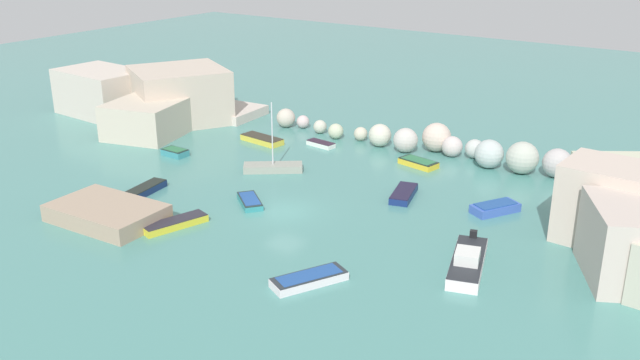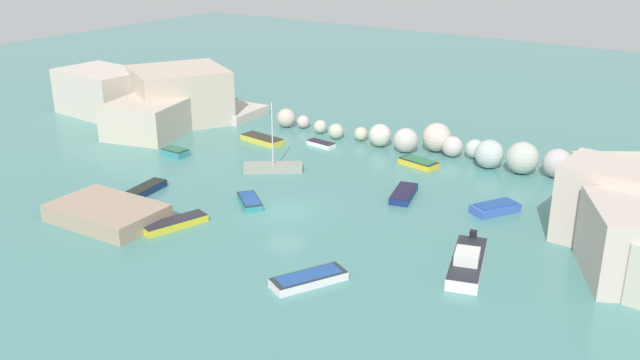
{
  "view_description": "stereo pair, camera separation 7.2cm",
  "coord_description": "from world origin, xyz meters",
  "px_view_note": "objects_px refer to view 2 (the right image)",
  "views": [
    {
      "loc": [
        27.36,
        -35.63,
        19.18
      ],
      "look_at": [
        0.0,
        4.34,
        1.0
      ],
      "focal_mm": 39.23,
      "sensor_mm": 36.0,
      "label": 1
    },
    {
      "loc": [
        27.42,
        -35.59,
        19.18
      ],
      "look_at": [
        0.0,
        4.34,
        1.0
      ],
      "focal_mm": 39.23,
      "sensor_mm": 36.0,
      "label": 2
    }
  ],
  "objects_px": {
    "moored_boat_1": "(175,152)",
    "moored_boat_5": "(495,208)",
    "moored_boat_4": "(144,190)",
    "moored_boat_9": "(250,201)",
    "moored_boat_0": "(404,194)",
    "moored_boat_7": "(273,167)",
    "moored_boat_2": "(309,279)",
    "stone_dock": "(107,213)",
    "moored_boat_3": "(467,262)",
    "moored_boat_6": "(262,139)",
    "moored_boat_11": "(321,144)",
    "moored_boat_10": "(418,163)",
    "moored_boat_8": "(175,223)"
  },
  "relations": [
    {
      "from": "moored_boat_1",
      "to": "moored_boat_5",
      "type": "bearing_deg",
      "value": -170.95
    },
    {
      "from": "moored_boat_4",
      "to": "moored_boat_5",
      "type": "xyz_separation_m",
      "value": [
        22.82,
        11.42,
        0.05
      ]
    },
    {
      "from": "moored_boat_5",
      "to": "moored_boat_9",
      "type": "distance_m",
      "value": 17.27
    },
    {
      "from": "moored_boat_0",
      "to": "moored_boat_7",
      "type": "bearing_deg",
      "value": 79.57
    },
    {
      "from": "moored_boat_9",
      "to": "moored_boat_0",
      "type": "bearing_deg",
      "value": -100.45
    },
    {
      "from": "moored_boat_2",
      "to": "moored_boat_5",
      "type": "xyz_separation_m",
      "value": [
        4.83,
        15.59,
        0.03
      ]
    },
    {
      "from": "stone_dock",
      "to": "moored_boat_3",
      "type": "xyz_separation_m",
      "value": [
        22.82,
        7.26,
        -0.11
      ]
    },
    {
      "from": "moored_boat_6",
      "to": "moored_boat_9",
      "type": "distance_m",
      "value": 14.71
    },
    {
      "from": "moored_boat_7",
      "to": "moored_boat_11",
      "type": "height_order",
      "value": "moored_boat_7"
    },
    {
      "from": "stone_dock",
      "to": "moored_boat_2",
      "type": "relative_size",
      "value": 1.65
    },
    {
      "from": "moored_boat_1",
      "to": "moored_boat_7",
      "type": "xyz_separation_m",
      "value": [
        9.39,
        1.68,
        0.02
      ]
    },
    {
      "from": "moored_boat_10",
      "to": "moored_boat_2",
      "type": "bearing_deg",
      "value": 112.12
    },
    {
      "from": "stone_dock",
      "to": "moored_boat_3",
      "type": "distance_m",
      "value": 23.95
    },
    {
      "from": "moored_boat_1",
      "to": "moored_boat_2",
      "type": "relative_size",
      "value": 0.49
    },
    {
      "from": "moored_boat_4",
      "to": "moored_boat_9",
      "type": "distance_m",
      "value": 8.32
    },
    {
      "from": "moored_boat_5",
      "to": "moored_boat_9",
      "type": "bearing_deg",
      "value": -30.48
    },
    {
      "from": "moored_boat_1",
      "to": "moored_boat_3",
      "type": "relative_size",
      "value": 0.36
    },
    {
      "from": "moored_boat_0",
      "to": "moored_boat_7",
      "type": "height_order",
      "value": "moored_boat_7"
    },
    {
      "from": "moored_boat_4",
      "to": "moored_boat_11",
      "type": "bearing_deg",
      "value": 156.76
    },
    {
      "from": "moored_boat_1",
      "to": "moored_boat_10",
      "type": "distance_m",
      "value": 20.79
    },
    {
      "from": "moored_boat_7",
      "to": "moored_boat_8",
      "type": "bearing_deg",
      "value": 59.57
    },
    {
      "from": "moored_boat_3",
      "to": "moored_boat_10",
      "type": "distance_m",
      "value": 18.14
    },
    {
      "from": "stone_dock",
      "to": "moored_boat_4",
      "type": "distance_m",
      "value": 5.15
    },
    {
      "from": "moored_boat_3",
      "to": "moored_boat_11",
      "type": "distance_m",
      "value": 24.93
    },
    {
      "from": "moored_boat_3",
      "to": "moored_boat_0",
      "type": "bearing_deg",
      "value": -150.23
    },
    {
      "from": "stone_dock",
      "to": "moored_boat_8",
      "type": "xyz_separation_m",
      "value": [
        4.46,
        1.88,
        -0.33
      ]
    },
    {
      "from": "moored_boat_9",
      "to": "moored_boat_10",
      "type": "height_order",
      "value": "moored_boat_10"
    },
    {
      "from": "moored_boat_4",
      "to": "moored_boat_6",
      "type": "relative_size",
      "value": 0.98
    },
    {
      "from": "moored_boat_4",
      "to": "moored_boat_6",
      "type": "distance_m",
      "value": 14.92
    },
    {
      "from": "moored_boat_11",
      "to": "moored_boat_6",
      "type": "bearing_deg",
      "value": 29.02
    },
    {
      "from": "moored_boat_11",
      "to": "moored_boat_4",
      "type": "bearing_deg",
      "value": 82.49
    },
    {
      "from": "moored_boat_8",
      "to": "moored_boat_7",
      "type": "bearing_deg",
      "value": -156.95
    },
    {
      "from": "moored_boat_7",
      "to": "moored_boat_11",
      "type": "relative_size",
      "value": 2.07
    },
    {
      "from": "moored_boat_1",
      "to": "moored_boat_5",
      "type": "distance_m",
      "value": 27.61
    },
    {
      "from": "moored_boat_7",
      "to": "moored_boat_5",
      "type": "bearing_deg",
      "value": 149.64
    },
    {
      "from": "moored_boat_3",
      "to": "moored_boat_6",
      "type": "distance_m",
      "value": 28.24
    },
    {
      "from": "stone_dock",
      "to": "moored_boat_4",
      "type": "relative_size",
      "value": 1.75
    },
    {
      "from": "moored_boat_7",
      "to": "moored_boat_10",
      "type": "xyz_separation_m",
      "value": [
        9.13,
        7.77,
        -0.05
      ]
    },
    {
      "from": "moored_boat_2",
      "to": "moored_boat_1",
      "type": "bearing_deg",
      "value": 89.05
    },
    {
      "from": "moored_boat_3",
      "to": "stone_dock",
      "type": "bearing_deg",
      "value": -89.27
    },
    {
      "from": "moored_boat_2",
      "to": "moored_boat_11",
      "type": "distance_m",
      "value": 25.15
    },
    {
      "from": "moored_boat_7",
      "to": "moored_boat_8",
      "type": "xyz_separation_m",
      "value": [
        1.39,
        -12.32,
        -0.06
      ]
    },
    {
      "from": "moored_boat_1",
      "to": "moored_boat_8",
      "type": "distance_m",
      "value": 15.15
    },
    {
      "from": "moored_boat_11",
      "to": "moored_boat_7",
      "type": "bearing_deg",
      "value": 100.66
    },
    {
      "from": "moored_boat_9",
      "to": "moored_boat_10",
      "type": "xyz_separation_m",
      "value": [
        6.19,
        14.23,
        0.04
      ]
    },
    {
      "from": "moored_boat_7",
      "to": "moored_boat_10",
      "type": "relative_size",
      "value": 1.66
    },
    {
      "from": "moored_boat_6",
      "to": "moored_boat_11",
      "type": "bearing_deg",
      "value": -151.06
    },
    {
      "from": "moored_boat_4",
      "to": "moored_boat_5",
      "type": "distance_m",
      "value": 25.52
    },
    {
      "from": "moored_boat_8",
      "to": "moored_boat_10",
      "type": "relative_size",
      "value": 1.33
    },
    {
      "from": "stone_dock",
      "to": "moored_boat_1",
      "type": "xyz_separation_m",
      "value": [
        -6.32,
        12.52,
        -0.28
      ]
    }
  ]
}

